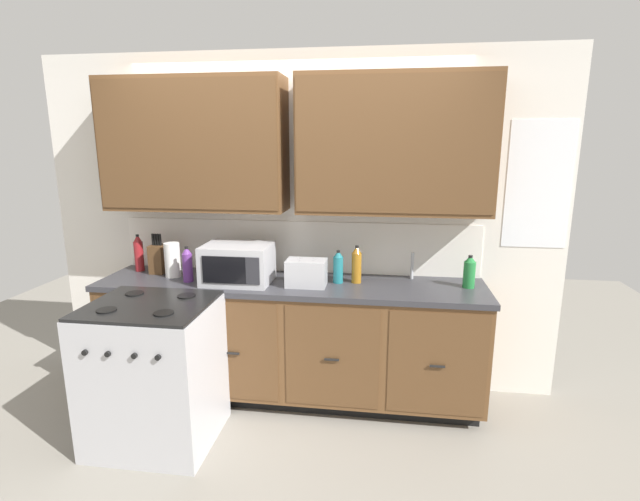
% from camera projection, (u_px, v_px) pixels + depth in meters
% --- Properties ---
extents(ground_plane, '(8.00, 8.00, 0.00)m').
position_uv_depth(ground_plane, '(283.00, 418.00, 3.33)').
color(ground_plane, gray).
extents(wall_unit, '(3.99, 0.40, 2.58)m').
position_uv_depth(wall_unit, '(294.00, 177.00, 3.44)').
color(wall_unit, white).
rests_on(wall_unit, ground_plane).
extents(counter_run, '(2.82, 0.64, 0.92)m').
position_uv_depth(counter_run, '(291.00, 339.00, 3.51)').
color(counter_run, black).
rests_on(counter_run, ground_plane).
extents(stove_range, '(0.76, 0.68, 0.95)m').
position_uv_depth(stove_range, '(154.00, 373.00, 3.01)').
color(stove_range, '#B7B7BC').
rests_on(stove_range, ground_plane).
extents(microwave, '(0.48, 0.37, 0.28)m').
position_uv_depth(microwave, '(238.00, 264.00, 3.38)').
color(microwave, '#B7B7BC').
rests_on(microwave, counter_run).
extents(toaster, '(0.28, 0.18, 0.19)m').
position_uv_depth(toaster, '(306.00, 273.00, 3.30)').
color(toaster, '#B7B7BC').
rests_on(toaster, counter_run).
extents(knife_block, '(0.11, 0.14, 0.31)m').
position_uv_depth(knife_block, '(159.00, 258.00, 3.64)').
color(knife_block, '#52361E').
rests_on(knife_block, counter_run).
extents(sink_faucet, '(0.02, 0.02, 0.20)m').
position_uv_depth(sink_faucet, '(412.00, 266.00, 3.48)').
color(sink_faucet, '#B2B5BA').
rests_on(sink_faucet, counter_run).
extents(paper_towel_roll, '(0.12, 0.12, 0.26)m').
position_uv_depth(paper_towel_roll, '(172.00, 260.00, 3.53)').
color(paper_towel_roll, white).
rests_on(paper_towel_roll, counter_run).
extents(bottle_violet, '(0.07, 0.07, 0.26)m').
position_uv_depth(bottle_violet, '(187.00, 265.00, 3.40)').
color(bottle_violet, '#663384').
rests_on(bottle_violet, counter_run).
extents(bottle_teal, '(0.07, 0.07, 0.24)m').
position_uv_depth(bottle_teal, '(338.00, 267.00, 3.37)').
color(bottle_teal, '#1E707A').
rests_on(bottle_teal, counter_run).
extents(bottle_green, '(0.08, 0.08, 0.23)m').
position_uv_depth(bottle_green, '(469.00, 272.00, 3.26)').
color(bottle_green, '#237A38').
rests_on(bottle_green, counter_run).
extents(bottle_red, '(0.07, 0.07, 0.29)m').
position_uv_depth(bottle_red, '(139.00, 253.00, 3.69)').
color(bottle_red, maroon).
rests_on(bottle_red, counter_run).
extents(bottle_amber, '(0.07, 0.07, 0.27)m').
position_uv_depth(bottle_amber, '(357.00, 265.00, 3.37)').
color(bottle_amber, '#9E6619').
rests_on(bottle_amber, counter_run).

